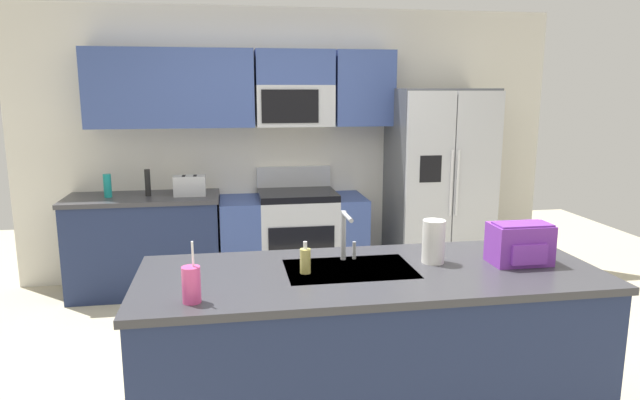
% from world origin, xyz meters
% --- Properties ---
extents(ground_plane, '(9.00, 9.00, 0.00)m').
position_xyz_m(ground_plane, '(0.00, 0.00, 0.00)').
color(ground_plane, beige).
rests_on(ground_plane, ground).
extents(kitchen_wall_unit, '(5.20, 0.43, 2.60)m').
position_xyz_m(kitchen_wall_unit, '(-0.14, 2.08, 1.47)').
color(kitchen_wall_unit, silver).
rests_on(kitchen_wall_unit, ground).
extents(back_counter, '(1.35, 0.63, 0.90)m').
position_xyz_m(back_counter, '(-1.39, 1.80, 0.45)').
color(back_counter, '#1E2A4D').
rests_on(back_counter, ground).
extents(range_oven, '(1.36, 0.61, 1.10)m').
position_xyz_m(range_oven, '(-0.03, 1.80, 0.44)').
color(range_oven, '#B7BABF').
rests_on(range_oven, ground).
extents(refrigerator, '(0.90, 0.76, 1.85)m').
position_xyz_m(refrigerator, '(1.38, 1.73, 0.93)').
color(refrigerator, '#4C4F54').
rests_on(refrigerator, ground).
extents(island_counter, '(2.44, 0.94, 0.90)m').
position_xyz_m(island_counter, '(0.10, -0.60, 0.45)').
color(island_counter, '#1E2A4D').
rests_on(island_counter, ground).
extents(toaster, '(0.28, 0.16, 0.18)m').
position_xyz_m(toaster, '(-0.97, 1.75, 0.99)').
color(toaster, '#B7BABF').
rests_on(toaster, back_counter).
extents(pepper_mill, '(0.05, 0.05, 0.24)m').
position_xyz_m(pepper_mill, '(-1.34, 1.80, 1.02)').
color(pepper_mill, black).
rests_on(pepper_mill, back_counter).
extents(bottle_teal, '(0.07, 0.07, 0.21)m').
position_xyz_m(bottle_teal, '(-1.68, 1.79, 1.00)').
color(bottle_teal, teal).
rests_on(bottle_teal, back_counter).
extents(sink_faucet, '(0.08, 0.21, 0.28)m').
position_xyz_m(sink_faucet, '(0.01, -0.41, 1.07)').
color(sink_faucet, '#B7BABF').
rests_on(sink_faucet, island_counter).
extents(drink_cup_pink, '(0.08, 0.08, 0.29)m').
position_xyz_m(drink_cup_pink, '(-0.80, -0.91, 0.98)').
color(drink_cup_pink, '#EA4C93').
rests_on(drink_cup_pink, island_counter).
extents(soap_dispenser, '(0.06, 0.06, 0.17)m').
position_xyz_m(soap_dispenser, '(-0.24, -0.58, 0.97)').
color(soap_dispenser, '#D8CC66').
rests_on(soap_dispenser, island_counter).
extents(paper_towel_roll, '(0.12, 0.12, 0.24)m').
position_xyz_m(paper_towel_roll, '(0.48, -0.52, 1.02)').
color(paper_towel_roll, white).
rests_on(paper_towel_roll, island_counter).
extents(backpack, '(0.32, 0.22, 0.23)m').
position_xyz_m(backpack, '(0.94, -0.61, 1.02)').
color(backpack, purple).
rests_on(backpack, island_counter).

